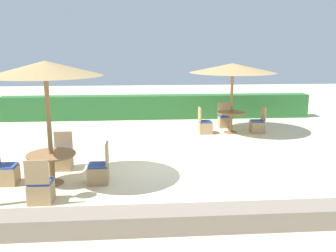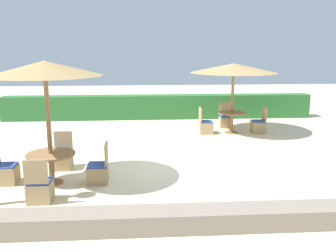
% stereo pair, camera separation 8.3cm
% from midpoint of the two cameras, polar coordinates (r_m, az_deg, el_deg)
% --- Properties ---
extents(ground_plane, '(40.00, 40.00, 0.00)m').
position_cam_midpoint_polar(ground_plane, '(9.91, 0.49, -5.82)').
color(ground_plane, beige).
extents(hedge_row, '(13.00, 0.70, 1.00)m').
position_cam_midpoint_polar(hedge_row, '(15.98, -1.29, 2.94)').
color(hedge_row, '#2D6B33').
rests_on(hedge_row, ground_plane).
extents(stone_border, '(10.00, 0.56, 0.35)m').
position_cam_midpoint_polar(stone_border, '(6.55, 3.00, -13.98)').
color(stone_border, gray).
rests_on(stone_border, ground_plane).
extents(parasol_front_left, '(2.44, 2.44, 2.75)m').
position_cam_midpoint_polar(parasol_front_left, '(8.46, -18.00, 8.26)').
color(parasol_front_left, olive).
rests_on(parasol_front_left, ground_plane).
extents(round_table_front_left, '(1.08, 1.08, 0.70)m').
position_cam_midpoint_polar(round_table_front_left, '(8.81, -17.14, -4.91)').
color(round_table_front_left, olive).
rests_on(round_table_front_left, ground_plane).
extents(patio_chair_front_left_east, '(0.46, 0.46, 0.93)m').
position_cam_midpoint_polar(patio_chair_front_left_east, '(8.68, -10.28, -6.86)').
color(patio_chair_front_left_east, tan).
rests_on(patio_chair_front_left_east, ground_plane).
extents(patio_chair_front_left_west, '(0.46, 0.46, 0.93)m').
position_cam_midpoint_polar(patio_chair_front_left_west, '(9.24, -23.25, -6.51)').
color(patio_chair_front_left_west, tan).
rests_on(patio_chair_front_left_west, ground_plane).
extents(patio_chair_front_left_north, '(0.46, 0.46, 0.93)m').
position_cam_midpoint_polar(patio_chair_front_left_north, '(9.85, -15.52, -4.81)').
color(patio_chair_front_left_north, tan).
rests_on(patio_chair_front_left_north, ground_plane).
extents(patio_chair_front_left_south, '(0.46, 0.46, 0.93)m').
position_cam_midpoint_polar(patio_chair_front_left_south, '(7.95, -18.66, -9.13)').
color(patio_chair_front_left_south, tan).
rests_on(patio_chair_front_left_south, ground_plane).
extents(parasol_back_right, '(3.00, 3.00, 2.46)m').
position_cam_midpoint_polar(parasol_back_right, '(13.26, 10.13, 8.66)').
color(parasol_back_right, olive).
rests_on(parasol_back_right, ground_plane).
extents(round_table_back_right, '(1.00, 1.00, 0.75)m').
position_cam_midpoint_polar(round_table_back_right, '(13.47, 9.86, 1.36)').
color(round_table_back_right, olive).
rests_on(round_table_back_right, ground_plane).
extents(patio_chair_back_right_east, '(0.46, 0.46, 0.93)m').
position_cam_midpoint_polar(patio_chair_back_right_east, '(13.75, 13.80, 0.06)').
color(patio_chair_back_right_east, tan).
rests_on(patio_chair_back_right_east, ground_plane).
extents(patio_chair_back_right_west, '(0.46, 0.46, 0.93)m').
position_cam_midpoint_polar(patio_chair_back_right_west, '(13.32, 5.91, -0.03)').
color(patio_chair_back_right_west, tan).
rests_on(patio_chair_back_right_west, ground_plane).
extents(patio_chair_back_right_north, '(0.46, 0.46, 0.93)m').
position_cam_midpoint_polar(patio_chair_back_right_north, '(14.44, 8.92, 0.83)').
color(patio_chair_back_right_north, tan).
rests_on(patio_chair_back_right_north, ground_plane).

